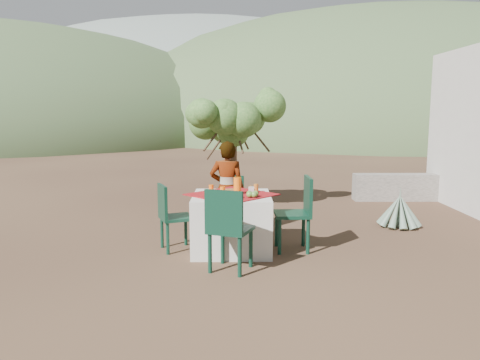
# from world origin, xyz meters

# --- Properties ---
(ground) EXTENTS (160.00, 160.00, 0.00)m
(ground) POSITION_xyz_m (0.00, 0.00, 0.00)
(ground) COLOR #321F17
(ground) RESTS_ON ground
(table) EXTENTS (1.30, 1.30, 0.76)m
(table) POSITION_xyz_m (-0.21, -0.11, 0.38)
(table) COLOR silver
(table) RESTS_ON ground
(chair_far) EXTENTS (0.46, 0.46, 0.84)m
(chair_far) POSITION_xyz_m (-0.25, 1.00, 0.47)
(chair_far) COLOR black
(chair_far) RESTS_ON ground
(chair_near) EXTENTS (0.59, 0.59, 0.98)m
(chair_near) POSITION_xyz_m (-0.25, -0.98, 0.54)
(chair_near) COLOR black
(chair_near) RESTS_ON ground
(chair_left) EXTENTS (0.53, 0.53, 0.89)m
(chair_left) POSITION_xyz_m (-1.02, -0.11, 0.49)
(chair_left) COLOR black
(chair_left) RESTS_ON ground
(chair_right) EXTENTS (0.47, 0.47, 0.99)m
(chair_right) POSITION_xyz_m (0.68, -0.12, 0.55)
(chair_right) COLOR black
(chair_right) RESTS_ON ground
(person) EXTENTS (0.55, 0.38, 1.42)m
(person) POSITION_xyz_m (-0.29, 0.62, 0.71)
(person) COLOR #8C6651
(person) RESTS_ON ground
(shrub_tree) EXTENTS (1.68, 1.65, 1.98)m
(shrub_tree) POSITION_xyz_m (-0.14, 2.61, 1.56)
(shrub_tree) COLOR #4B3A25
(shrub_tree) RESTS_ON ground
(agave) EXTENTS (0.69, 0.70, 0.74)m
(agave) POSITION_xyz_m (2.47, 1.16, 0.25)
(agave) COLOR slate
(agave) RESTS_ON ground
(stone_wall) EXTENTS (2.60, 0.35, 0.55)m
(stone_wall) POSITION_xyz_m (3.60, 3.40, 0.28)
(stone_wall) COLOR gray
(stone_wall) RESTS_ON ground
(hill_near_left) EXTENTS (40.00, 40.00, 16.00)m
(hill_near_left) POSITION_xyz_m (-18.00, 30.00, 0.00)
(hill_near_left) COLOR #445B33
(hill_near_left) RESTS_ON ground
(hill_near_right) EXTENTS (48.00, 48.00, 20.00)m
(hill_near_right) POSITION_xyz_m (12.00, 36.00, 0.00)
(hill_near_right) COLOR #445B33
(hill_near_right) RESTS_ON ground
(hill_far_center) EXTENTS (60.00, 60.00, 24.00)m
(hill_far_center) POSITION_xyz_m (-4.00, 52.00, 0.00)
(hill_far_center) COLOR slate
(hill_far_center) RESTS_ON ground
(plate_far) EXTENTS (0.24, 0.24, 0.01)m
(plate_far) POSITION_xyz_m (-0.22, 0.15, 0.77)
(plate_far) COLOR brown
(plate_far) RESTS_ON table
(plate_near) EXTENTS (0.25, 0.25, 0.01)m
(plate_near) POSITION_xyz_m (-0.29, -0.30, 0.77)
(plate_near) COLOR brown
(plate_near) RESTS_ON table
(glass_far) EXTENTS (0.06, 0.06, 0.10)m
(glass_far) POSITION_xyz_m (-0.49, 0.02, 0.81)
(glass_far) COLOR orange
(glass_far) RESTS_ON table
(glass_near) EXTENTS (0.07, 0.07, 0.11)m
(glass_near) POSITION_xyz_m (-0.33, -0.17, 0.82)
(glass_near) COLOR orange
(glass_near) RESTS_ON table
(juice_pitcher) EXTENTS (0.10, 0.10, 0.22)m
(juice_pitcher) POSITION_xyz_m (-0.13, -0.10, 0.87)
(juice_pitcher) COLOR orange
(juice_pitcher) RESTS_ON table
(bowl_plate) EXTENTS (0.17, 0.17, 0.01)m
(bowl_plate) POSITION_xyz_m (-0.16, -0.40, 0.77)
(bowl_plate) COLOR brown
(bowl_plate) RESTS_ON table
(white_bowl) EXTENTS (0.14, 0.14, 0.05)m
(white_bowl) POSITION_xyz_m (-0.16, -0.40, 0.80)
(white_bowl) COLOR silver
(white_bowl) RESTS_ON bowl_plate
(jar_left) EXTENTS (0.05, 0.05, 0.08)m
(jar_left) POSITION_xyz_m (0.04, 0.05, 0.80)
(jar_left) COLOR #C46A22
(jar_left) RESTS_ON table
(jar_right) EXTENTS (0.06, 0.06, 0.10)m
(jar_right) POSITION_xyz_m (0.12, 0.10, 0.81)
(jar_right) COLOR #C46A22
(jar_right) RESTS_ON table
(napkin_holder) EXTENTS (0.08, 0.05, 0.09)m
(napkin_holder) POSITION_xyz_m (0.05, -0.05, 0.81)
(napkin_holder) COLOR silver
(napkin_holder) RESTS_ON table
(fruit_cluster) EXTENTS (0.16, 0.15, 0.08)m
(fruit_cluster) POSITION_xyz_m (0.05, -0.33, 0.80)
(fruit_cluster) COLOR #5B8A32
(fruit_cluster) RESTS_ON table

